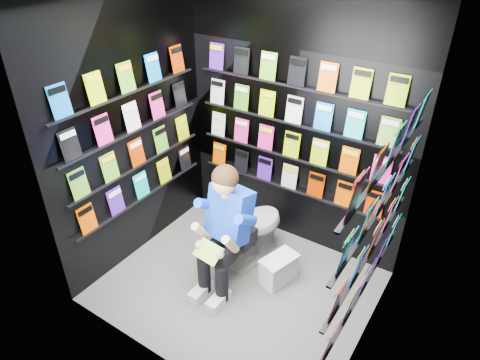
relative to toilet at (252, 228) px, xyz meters
The scene contains 13 objects.
floor 0.59m from the toilet, 74.75° to the right, with size 2.40×2.40×0.00m, color slate.
wall_back 1.09m from the toilet, 77.62° to the left, with size 2.40×0.04×2.60m, color black.
wall_front 1.72m from the toilet, 85.19° to the right, with size 2.40×0.04×2.60m, color black.
wall_left 1.49m from the toilet, 157.53° to the right, with size 0.04×2.00×2.60m, color black.
wall_right 1.68m from the toilet, 18.65° to the right, with size 0.04×2.00×2.60m, color black.
comics_back 1.08m from the toilet, 76.94° to the left, with size 2.10×0.06×1.37m, color #D54F00, non-canonical shape.
comics_left 1.48m from the toilet, 156.96° to the right, with size 0.06×1.70×1.37m, color #D54F00, non-canonical shape.
comics_right 1.66m from the toilet, 19.05° to the right, with size 0.06×1.70×1.37m, color #D54F00, non-canonical shape.
toilet is the anchor object (origin of this frame).
longbox 0.50m from the toilet, 22.41° to the right, with size 0.19×0.35×0.27m, color white.
longbox_lid 0.45m from the toilet, 22.41° to the right, with size 0.21×0.37×0.03m, color white.
reader 0.56m from the toilet, 90.00° to the right, with size 0.52×0.76×1.41m, color #1639C0, non-canonical shape.
held_comic 0.76m from the toilet, 90.00° to the right, with size 0.25×0.01×0.18m, color #37AF67.
Camera 1 is at (1.66, -2.49, 3.04)m, focal length 32.00 mm.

